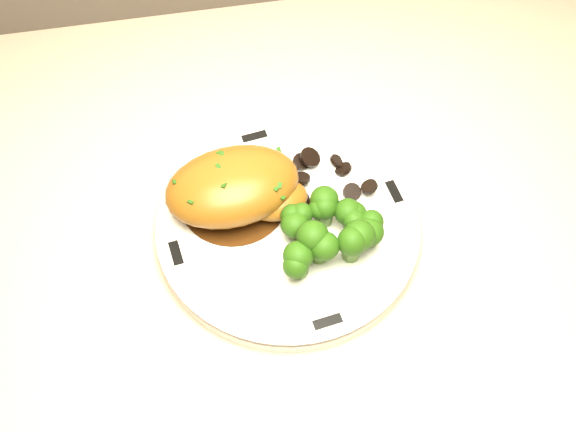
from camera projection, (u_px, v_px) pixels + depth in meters
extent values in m
cube|color=brown|center=(572.00, 348.00, 1.13)|extent=(2.12, 0.69, 0.91)
cylinder|color=white|center=(288.00, 227.00, 0.66)|extent=(0.28, 0.28, 0.02)
cube|color=black|center=(394.00, 192.00, 0.67)|extent=(0.01, 0.03, 0.00)
cube|color=black|center=(254.00, 137.00, 0.71)|extent=(0.03, 0.01, 0.00)
cube|color=black|center=(176.00, 253.00, 0.64)|extent=(0.01, 0.03, 0.00)
cube|color=black|center=(328.00, 322.00, 0.60)|extent=(0.03, 0.01, 0.00)
cylinder|color=#391E0A|center=(234.00, 201.00, 0.67)|extent=(0.10, 0.10, 0.00)
ellipsoid|color=#8E5718|center=(232.00, 186.00, 0.65)|extent=(0.13, 0.10, 0.05)
ellipsoid|color=#8E5718|center=(277.00, 200.00, 0.65)|extent=(0.06, 0.05, 0.03)
cube|color=#1D420D|center=(189.00, 180.00, 0.63)|extent=(0.01, 0.00, 0.00)
cube|color=#1D420D|center=(205.00, 174.00, 0.63)|extent=(0.01, 0.00, 0.00)
cube|color=#1D420D|center=(221.00, 169.00, 0.63)|extent=(0.01, 0.00, 0.00)
cube|color=#1D420D|center=(238.00, 165.00, 0.63)|extent=(0.01, 0.00, 0.00)
cube|color=#1D420D|center=(254.00, 162.00, 0.63)|extent=(0.01, 0.00, 0.00)
cube|color=#1D420D|center=(270.00, 160.00, 0.64)|extent=(0.01, 0.00, 0.00)
cylinder|color=black|center=(356.00, 177.00, 0.68)|extent=(0.02, 0.01, 0.01)
cylinder|color=black|center=(351.00, 168.00, 0.68)|extent=(0.02, 0.02, 0.01)
cylinder|color=black|center=(341.00, 162.00, 0.68)|extent=(0.02, 0.02, 0.01)
cylinder|color=black|center=(327.00, 164.00, 0.69)|extent=(0.02, 0.02, 0.01)
cylinder|color=black|center=(313.00, 164.00, 0.69)|extent=(0.02, 0.02, 0.01)
cylinder|color=black|center=(302.00, 167.00, 0.68)|extent=(0.02, 0.02, 0.01)
cylinder|color=black|center=(294.00, 178.00, 0.68)|extent=(0.02, 0.02, 0.01)
cylinder|color=black|center=(293.00, 184.00, 0.67)|extent=(0.02, 0.02, 0.00)
cylinder|color=black|center=(298.00, 190.00, 0.67)|extent=(0.03, 0.03, 0.01)
cylinder|color=black|center=(308.00, 198.00, 0.67)|extent=(0.03, 0.03, 0.02)
cylinder|color=black|center=(322.00, 198.00, 0.67)|extent=(0.02, 0.02, 0.01)
cylinder|color=black|center=(336.00, 194.00, 0.66)|extent=(0.03, 0.03, 0.01)
cylinder|color=black|center=(348.00, 192.00, 0.67)|extent=(0.03, 0.03, 0.01)
cylinder|color=black|center=(355.00, 183.00, 0.67)|extent=(0.03, 0.03, 0.01)
cylinder|color=#517531|center=(300.00, 226.00, 0.64)|extent=(0.02, 0.02, 0.02)
sphere|color=#143407|center=(300.00, 218.00, 0.63)|extent=(0.02, 0.02, 0.02)
cylinder|color=#517531|center=(324.00, 215.00, 0.65)|extent=(0.02, 0.02, 0.02)
sphere|color=#143407|center=(325.00, 206.00, 0.64)|extent=(0.02, 0.02, 0.02)
cylinder|color=#517531|center=(353.00, 222.00, 0.64)|extent=(0.02, 0.02, 0.02)
sphere|color=#143407|center=(354.00, 213.00, 0.63)|extent=(0.02, 0.02, 0.02)
cylinder|color=#517531|center=(319.00, 251.00, 0.63)|extent=(0.02, 0.02, 0.02)
sphere|color=#143407|center=(320.00, 243.00, 0.62)|extent=(0.02, 0.02, 0.02)
cylinder|color=#517531|center=(351.00, 250.00, 0.63)|extent=(0.02, 0.02, 0.02)
sphere|color=#143407|center=(352.00, 242.00, 0.62)|extent=(0.02, 0.02, 0.02)
cylinder|color=#517531|center=(370.00, 235.00, 0.64)|extent=(0.02, 0.02, 0.02)
sphere|color=#143407|center=(372.00, 226.00, 0.62)|extent=(0.02, 0.02, 0.02)
cylinder|color=#517531|center=(299.00, 266.00, 0.62)|extent=(0.02, 0.02, 0.02)
sphere|color=#143407|center=(299.00, 258.00, 0.61)|extent=(0.02, 0.02, 0.02)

